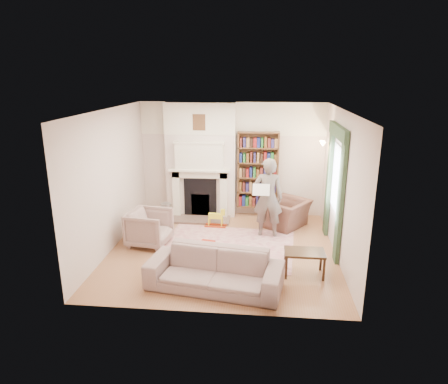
# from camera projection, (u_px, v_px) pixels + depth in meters

# --- Properties ---
(floor) EXTENTS (4.50, 4.50, 0.00)m
(floor) POSITION_uv_depth(u_px,v_px,m) (223.00, 249.00, 8.14)
(floor) COLOR #97613C
(floor) RESTS_ON ground
(ceiling) EXTENTS (4.50, 4.50, 0.00)m
(ceiling) POSITION_uv_depth(u_px,v_px,m) (223.00, 110.00, 7.34)
(ceiling) COLOR white
(ceiling) RESTS_ON wall_back
(wall_back) EXTENTS (4.50, 0.00, 4.50)m
(wall_back) POSITION_uv_depth(u_px,v_px,m) (232.00, 159.00, 9.89)
(wall_back) COLOR silver
(wall_back) RESTS_ON floor
(wall_front) EXTENTS (4.50, 0.00, 4.50)m
(wall_front) POSITION_uv_depth(u_px,v_px,m) (206.00, 225.00, 5.59)
(wall_front) COLOR silver
(wall_front) RESTS_ON floor
(wall_left) EXTENTS (0.00, 4.50, 4.50)m
(wall_left) POSITION_uv_depth(u_px,v_px,m) (111.00, 180.00, 7.95)
(wall_left) COLOR silver
(wall_left) RESTS_ON floor
(wall_right) EXTENTS (0.00, 4.50, 4.50)m
(wall_right) POSITION_uv_depth(u_px,v_px,m) (341.00, 186.00, 7.53)
(wall_right) COLOR silver
(wall_right) RESTS_ON floor
(fireplace) EXTENTS (1.70, 0.58, 2.80)m
(fireplace) POSITION_uv_depth(u_px,v_px,m) (201.00, 161.00, 9.77)
(fireplace) COLOR silver
(fireplace) RESTS_ON floor
(bookcase) EXTENTS (1.00, 0.24, 1.85)m
(bookcase) POSITION_uv_depth(u_px,v_px,m) (258.00, 170.00, 9.77)
(bookcase) COLOR brown
(bookcase) RESTS_ON floor
(window) EXTENTS (0.02, 0.90, 1.30)m
(window) POSITION_uv_depth(u_px,v_px,m) (337.00, 179.00, 7.90)
(window) COLOR silver
(window) RESTS_ON wall_right
(curtain_left) EXTENTS (0.07, 0.32, 2.40)m
(curtain_left) POSITION_uv_depth(u_px,v_px,m) (340.00, 201.00, 7.30)
(curtain_left) COLOR #31492F
(curtain_left) RESTS_ON floor
(curtain_right) EXTENTS (0.07, 0.32, 2.40)m
(curtain_right) POSITION_uv_depth(u_px,v_px,m) (329.00, 182.00, 8.64)
(curtain_right) COLOR #31492F
(curtain_right) RESTS_ON floor
(pelmet) EXTENTS (0.09, 1.70, 0.24)m
(pelmet) POSITION_uv_depth(u_px,v_px,m) (338.00, 132.00, 7.64)
(pelmet) COLOR #31492F
(pelmet) RESTS_ON wall_right
(wall_sconce) EXTENTS (0.20, 0.24, 0.24)m
(wall_sconce) POSITION_uv_depth(u_px,v_px,m) (321.00, 146.00, 8.84)
(wall_sconce) COLOR gold
(wall_sconce) RESTS_ON wall_right
(rug) EXTENTS (2.87, 2.30, 0.01)m
(rug) POSITION_uv_depth(u_px,v_px,m) (227.00, 246.00, 8.28)
(rug) COLOR beige
(rug) RESTS_ON floor
(armchair_reading) EXTENTS (1.26, 1.29, 0.63)m
(armchair_reading) POSITION_uv_depth(u_px,v_px,m) (286.00, 213.00, 9.29)
(armchair_reading) COLOR #4E3129
(armchair_reading) RESTS_ON floor
(armchair_left) EXTENTS (0.92, 0.90, 0.74)m
(armchair_left) POSITION_uv_depth(u_px,v_px,m) (149.00, 228.00, 8.28)
(armchair_left) COLOR #AE9F8F
(armchair_left) RESTS_ON floor
(sofa) EXTENTS (2.34, 1.23, 0.65)m
(sofa) POSITION_uv_depth(u_px,v_px,m) (214.00, 270.00, 6.60)
(sofa) COLOR gray
(sofa) RESTS_ON floor
(man_reading) EXTENTS (0.65, 0.44, 1.75)m
(man_reading) POSITION_uv_depth(u_px,v_px,m) (268.00, 198.00, 8.60)
(man_reading) COLOR #61564E
(man_reading) RESTS_ON floor
(newspaper) EXTENTS (0.36, 0.11, 0.24)m
(newspaper) POSITION_uv_depth(u_px,v_px,m) (261.00, 190.00, 8.36)
(newspaper) COLOR white
(newspaper) RESTS_ON man_reading
(coffee_table) EXTENTS (0.70, 0.45, 0.45)m
(coffee_table) POSITION_uv_depth(u_px,v_px,m) (304.00, 263.00, 7.06)
(coffee_table) COLOR #311F11
(coffee_table) RESTS_ON floor
(paraffin_heater) EXTENTS (0.32, 0.32, 0.55)m
(paraffin_heater) POSITION_uv_depth(u_px,v_px,m) (166.00, 215.00, 9.34)
(paraffin_heater) COLOR #9FA2A6
(paraffin_heater) RESTS_ON floor
(rocking_horse) EXTENTS (0.51, 0.23, 0.44)m
(rocking_horse) POSITION_uv_depth(u_px,v_px,m) (216.00, 218.00, 9.28)
(rocking_horse) COLOR yellow
(rocking_horse) RESTS_ON rug
(board_game) EXTENTS (0.43, 0.43, 0.03)m
(board_game) POSITION_uv_depth(u_px,v_px,m) (203.00, 255.00, 7.81)
(board_game) COLOR #DBD84D
(board_game) RESTS_ON rug
(game_box_lid) EXTENTS (0.33, 0.26, 0.05)m
(game_box_lid) POSITION_uv_depth(u_px,v_px,m) (207.00, 242.00, 8.39)
(game_box_lid) COLOR #AC2613
(game_box_lid) RESTS_ON rug
(comic_annuals) EXTENTS (0.51, 0.37, 0.02)m
(comic_annuals) POSITION_uv_depth(u_px,v_px,m) (235.00, 259.00, 7.68)
(comic_annuals) COLOR red
(comic_annuals) RESTS_ON rug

